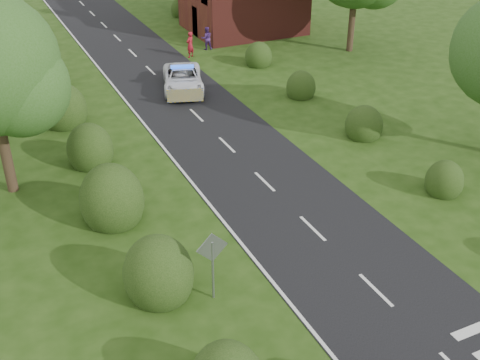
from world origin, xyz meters
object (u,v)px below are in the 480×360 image
police_van (183,79)px  pedestrian_purple (207,38)px  road_sign (212,256)px  pedestrian_red (190,45)px

police_van → pedestrian_purple: bearing=75.0°
road_sign → pedestrian_red: road_sign is taller
pedestrian_red → road_sign: bearing=40.3°
pedestrian_red → police_van: bearing=34.6°
road_sign → police_van: 18.80m
police_van → pedestrian_purple: size_ratio=3.34×
road_sign → pedestrian_purple: (10.02, 24.58, -0.85)m
police_van → pedestrian_purple: 7.96m
pedestrian_purple → police_van: bearing=66.7°
pedestrian_red → pedestrian_purple: (1.67, 1.11, -0.07)m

